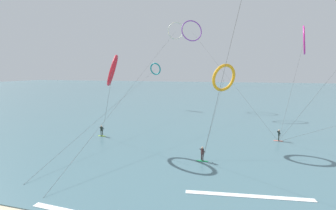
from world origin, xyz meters
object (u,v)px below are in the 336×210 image
(kite_crimson, at_px, (113,70))
(kite_magenta, at_px, (304,40))
(surfer_emerald, at_px, (202,155))
(kite_violet, at_px, (192,31))
(surfer_coral, at_px, (279,136))
(kite_ivory, at_px, (176,31))
(surfer_lime, at_px, (102,131))
(kite_teal, at_px, (155,69))
(kite_amber, at_px, (224,78))

(kite_crimson, distance_m, kite_magenta, 34.62)
(surfer_emerald, bearing_deg, kite_violet, 150.89)
(surfer_coral, bearing_deg, kite_ivory, -129.53)
(surfer_lime, relative_size, kite_magenta, 0.09)
(surfer_emerald, relative_size, kite_teal, 0.04)
(surfer_lime, distance_m, kite_violet, 33.07)
(kite_ivory, height_order, kite_violet, kite_ivory)
(kite_amber, bearing_deg, kite_ivory, -108.17)
(surfer_coral, xyz_separation_m, kite_teal, (-26.59, 24.59, 9.89))
(surfer_emerald, height_order, kite_ivory, kite_ivory)
(kite_magenta, bearing_deg, kite_amber, 155.37)
(kite_teal, bearing_deg, kite_crimson, 113.56)
(kite_magenta, bearing_deg, kite_teal, 85.53)
(kite_teal, relative_size, kite_violet, 2.00)
(kite_ivory, xyz_separation_m, kite_magenta, (27.77, -17.68, -5.76))
(kite_crimson, height_order, kite_amber, kite_crimson)
(kite_violet, xyz_separation_m, kite_magenta, (21.84, -8.81, -4.05))
(surfer_coral, distance_m, kite_teal, 37.54)
(kite_amber, distance_m, kite_magenta, 21.76)
(surfer_lime, bearing_deg, kite_magenta, 137.39)
(kite_violet, bearing_deg, kite_magenta, -50.99)
(kite_violet, bearing_deg, kite_amber, -100.63)
(kite_ivory, bearing_deg, surfer_coral, 96.18)
(kite_amber, bearing_deg, surfer_lime, -38.74)
(surfer_emerald, xyz_separation_m, kite_crimson, (-11.98, 2.25, 9.41))
(kite_magenta, bearing_deg, surfer_lime, 133.76)
(kite_ivory, bearing_deg, kite_violet, 93.45)
(kite_ivory, relative_size, kite_crimson, 4.29)
(surfer_lime, distance_m, surfer_coral, 26.58)
(surfer_emerald, relative_size, kite_magenta, 0.09)
(surfer_emerald, height_order, kite_violet, kite_violet)
(kite_ivory, height_order, kite_amber, kite_ivory)
(surfer_emerald, xyz_separation_m, surfer_lime, (-16.23, 5.94, 0.00))
(kite_teal, bearing_deg, kite_magenta, 174.40)
(kite_teal, bearing_deg, surfer_emerald, 131.00)
(kite_violet, bearing_deg, kite_teal, 131.75)
(kite_ivory, bearing_deg, kite_magenta, 117.18)
(kite_amber, xyz_separation_m, kite_magenta, (13.72, 15.63, 6.40))
(surfer_coral, relative_size, kite_violet, 0.07)
(kite_amber, height_order, kite_magenta, kite_magenta)
(surfer_lime, bearing_deg, kite_teal, -159.05)
(surfer_emerald, distance_m, kite_crimson, 15.40)
(surfer_coral, bearing_deg, kite_violet, -128.43)
(surfer_lime, xyz_separation_m, kite_ivory, (4.17, 34.05, 20.61))
(kite_ivory, height_order, kite_teal, kite_ivory)
(surfer_emerald, xyz_separation_m, kite_magenta, (15.71, 22.31, 14.85))
(surfer_lime, height_order, kite_amber, kite_amber)
(kite_teal, height_order, kite_violet, kite_violet)
(surfer_lime, height_order, kite_ivory, kite_ivory)
(surfer_coral, bearing_deg, kite_amber, -52.40)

